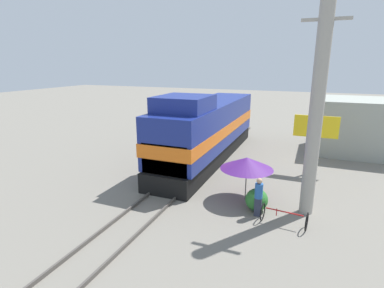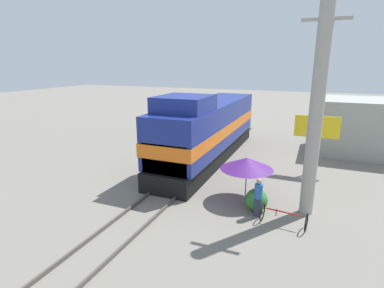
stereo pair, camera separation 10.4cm
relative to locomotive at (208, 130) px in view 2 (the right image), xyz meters
name	(u,v)px [view 2 (the right image)]	position (x,y,z in m)	size (l,w,h in m)	color
ground_plane	(186,177)	(0.00, -3.63, -2.07)	(120.00, 120.00, 0.00)	slate
rail_near	(175,174)	(-0.72, -3.63, -2.00)	(0.08, 29.72, 0.15)	#4C4742
rail_far	(197,178)	(0.72, -3.63, -2.00)	(0.08, 29.72, 0.15)	#4C4742
locomotive	(208,130)	(0.00, 0.00, 0.00)	(2.96, 13.98, 4.72)	black
utility_pole	(316,110)	(6.62, -5.51, 2.51)	(1.80, 0.57, 9.11)	#9E998E
vendor_umbrella	(247,163)	(3.84, -5.23, -0.23)	(2.51, 2.51, 2.13)	#4C4C4C
billboard_sign	(316,130)	(6.76, -0.12, 0.58)	(2.47, 0.12, 3.49)	#595959
shrub_cluster	(256,200)	(4.55, -6.16, -1.57)	(1.01, 1.01, 1.01)	#2D722D
person_bystander	(258,196)	(4.70, -6.66, -1.13)	(0.34, 0.34, 1.74)	#2D3347
bicycle	(284,217)	(5.82, -7.05, -1.69)	(1.87, 0.93, 0.75)	black
building_block_distant	(363,126)	(9.94, 5.95, -0.11)	(5.64, 5.25, 3.93)	#999E93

